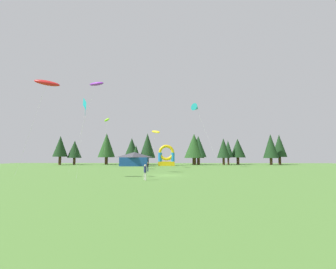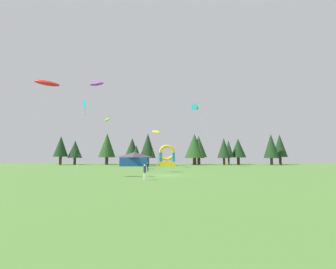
{
  "view_description": "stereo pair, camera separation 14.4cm",
  "coord_description": "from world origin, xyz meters",
  "px_view_note": "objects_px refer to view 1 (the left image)",
  "views": [
    {
      "loc": [
        1.01,
        -37.19,
        2.91
      ],
      "look_at": [
        0.0,
        7.67,
        6.63
      ],
      "focal_mm": 27.07,
      "sensor_mm": 36.0,
      "label": 1
    },
    {
      "loc": [
        1.15,
        -37.19,
        2.91
      ],
      "look_at": [
        0.0,
        7.67,
        6.63
      ],
      "focal_mm": 27.07,
      "sensor_mm": 36.0,
      "label": 2
    }
  ],
  "objects_px": {
    "person_midfield": "(148,166)",
    "inflatable_yellow_castle": "(166,158)",
    "festival_tent": "(134,159)",
    "kite_red_parafoil": "(47,83)",
    "kite_purple_parafoil": "(96,84)",
    "person_left_edge": "(145,171)",
    "kite_yellow_parafoil": "(156,132)",
    "kite_teal_delta": "(196,108)",
    "kite_cyan_diamond": "(86,105)",
    "kite_lime_parafoil": "(107,120)"
  },
  "relations": [
    {
      "from": "kite_purple_parafoil",
      "to": "kite_lime_parafoil",
      "type": "xyz_separation_m",
      "value": [
        -1.07,
        10.99,
        -4.54
      ]
    },
    {
      "from": "kite_lime_parafoil",
      "to": "inflatable_yellow_castle",
      "type": "height_order",
      "value": "kite_lime_parafoil"
    },
    {
      "from": "person_left_edge",
      "to": "kite_cyan_diamond",
      "type": "bearing_deg",
      "value": 4.14
    },
    {
      "from": "kite_yellow_parafoil",
      "to": "inflatable_yellow_castle",
      "type": "height_order",
      "value": "kite_yellow_parafoil"
    },
    {
      "from": "kite_yellow_parafoil",
      "to": "festival_tent",
      "type": "xyz_separation_m",
      "value": [
        -6.73,
        10.6,
        -6.56
      ]
    },
    {
      "from": "kite_red_parafoil",
      "to": "kite_purple_parafoil",
      "type": "bearing_deg",
      "value": 68.01
    },
    {
      "from": "festival_tent",
      "to": "kite_purple_parafoil",
      "type": "bearing_deg",
      "value": -93.97
    },
    {
      "from": "kite_purple_parafoil",
      "to": "person_left_edge",
      "type": "distance_m",
      "value": 20.17
    },
    {
      "from": "kite_purple_parafoil",
      "to": "inflatable_yellow_castle",
      "type": "bearing_deg",
      "value": 70.59
    },
    {
      "from": "kite_purple_parafoil",
      "to": "kite_cyan_diamond",
      "type": "distance_m",
      "value": 9.65
    },
    {
      "from": "person_midfield",
      "to": "inflatable_yellow_castle",
      "type": "height_order",
      "value": "inflatable_yellow_castle"
    },
    {
      "from": "kite_yellow_parafoil",
      "to": "person_left_edge",
      "type": "bearing_deg",
      "value": -88.38
    },
    {
      "from": "kite_teal_delta",
      "to": "inflatable_yellow_castle",
      "type": "bearing_deg",
      "value": 141.51
    },
    {
      "from": "kite_yellow_parafoil",
      "to": "person_left_edge",
      "type": "relative_size",
      "value": 4.91
    },
    {
      "from": "inflatable_yellow_castle",
      "to": "kite_purple_parafoil",
      "type": "bearing_deg",
      "value": -109.41
    },
    {
      "from": "person_left_edge",
      "to": "inflatable_yellow_castle",
      "type": "relative_size",
      "value": 0.31
    },
    {
      "from": "kite_cyan_diamond",
      "to": "kite_red_parafoil",
      "type": "bearing_deg",
      "value": -167.6
    },
    {
      "from": "inflatable_yellow_castle",
      "to": "person_left_edge",
      "type": "bearing_deg",
      "value": -91.8
    },
    {
      "from": "kite_purple_parafoil",
      "to": "kite_red_parafoil",
      "type": "bearing_deg",
      "value": -111.99
    },
    {
      "from": "person_midfield",
      "to": "person_left_edge",
      "type": "height_order",
      "value": "person_left_edge"
    },
    {
      "from": "person_midfield",
      "to": "inflatable_yellow_castle",
      "type": "relative_size",
      "value": 0.27
    },
    {
      "from": "kite_purple_parafoil",
      "to": "person_midfield",
      "type": "distance_m",
      "value": 17.02
    },
    {
      "from": "kite_teal_delta",
      "to": "inflatable_yellow_castle",
      "type": "xyz_separation_m",
      "value": [
        -7.98,
        6.35,
        -13.31
      ]
    },
    {
      "from": "kite_red_parafoil",
      "to": "inflatable_yellow_castle",
      "type": "height_order",
      "value": "kite_red_parafoil"
    },
    {
      "from": "kite_red_parafoil",
      "to": "festival_tent",
      "type": "bearing_deg",
      "value": 81.46
    },
    {
      "from": "kite_yellow_parafoil",
      "to": "kite_lime_parafoil",
      "type": "relative_size",
      "value": 0.84
    },
    {
      "from": "kite_yellow_parafoil",
      "to": "inflatable_yellow_castle",
      "type": "distance_m",
      "value": 14.45
    },
    {
      "from": "kite_red_parafoil",
      "to": "festival_tent",
      "type": "xyz_separation_m",
      "value": [
        5.68,
        37.83,
        -10.49
      ]
    },
    {
      "from": "kite_red_parafoil",
      "to": "kite_lime_parafoil",
      "type": "bearing_deg",
      "value": 82.59
    },
    {
      "from": "kite_purple_parafoil",
      "to": "kite_cyan_diamond",
      "type": "xyz_separation_m",
      "value": [
        1.17,
        -8.07,
        -5.16
      ]
    },
    {
      "from": "kite_cyan_diamond",
      "to": "festival_tent",
      "type": "height_order",
      "value": "kite_cyan_diamond"
    },
    {
      "from": "festival_tent",
      "to": "kite_teal_delta",
      "type": "bearing_deg",
      "value": -13.88
    },
    {
      "from": "kite_cyan_diamond",
      "to": "kite_teal_delta",
      "type": "bearing_deg",
      "value": 61.5
    },
    {
      "from": "kite_purple_parafoil",
      "to": "person_midfield",
      "type": "height_order",
      "value": "kite_purple_parafoil"
    },
    {
      "from": "kite_purple_parafoil",
      "to": "kite_cyan_diamond",
      "type": "bearing_deg",
      "value": -81.74
    },
    {
      "from": "kite_purple_parafoil",
      "to": "kite_cyan_diamond",
      "type": "height_order",
      "value": "kite_purple_parafoil"
    },
    {
      "from": "inflatable_yellow_castle",
      "to": "festival_tent",
      "type": "height_order",
      "value": "inflatable_yellow_castle"
    },
    {
      "from": "kite_cyan_diamond",
      "to": "inflatable_yellow_castle",
      "type": "distance_m",
      "value": 40.85
    },
    {
      "from": "kite_red_parafoil",
      "to": "kite_lime_parafoil",
      "type": "xyz_separation_m",
      "value": [
        2.62,
        20.13,
        -2.06
      ]
    },
    {
      "from": "kite_teal_delta",
      "to": "person_midfield",
      "type": "distance_m",
      "value": 26.27
    },
    {
      "from": "person_left_edge",
      "to": "kite_teal_delta",
      "type": "bearing_deg",
      "value": -79.98
    },
    {
      "from": "kite_purple_parafoil",
      "to": "person_left_edge",
      "type": "height_order",
      "value": "kite_purple_parafoil"
    },
    {
      "from": "person_left_edge",
      "to": "inflatable_yellow_castle",
      "type": "distance_m",
      "value": 42.1
    },
    {
      "from": "kite_lime_parafoil",
      "to": "festival_tent",
      "type": "relative_size",
      "value": 1.46
    },
    {
      "from": "kite_red_parafoil",
      "to": "inflatable_yellow_castle",
      "type": "distance_m",
      "value": 43.81
    },
    {
      "from": "kite_lime_parafoil",
      "to": "person_midfield",
      "type": "xyz_separation_m",
      "value": [
        9.24,
        -5.63,
        -9.39
      ]
    },
    {
      "from": "festival_tent",
      "to": "kite_red_parafoil",
      "type": "bearing_deg",
      "value": -98.54
    },
    {
      "from": "kite_yellow_parafoil",
      "to": "inflatable_yellow_castle",
      "type": "bearing_deg",
      "value": 80.42
    },
    {
      "from": "person_midfield",
      "to": "person_left_edge",
      "type": "relative_size",
      "value": 0.87
    },
    {
      "from": "person_midfield",
      "to": "kite_cyan_diamond",
      "type": "bearing_deg",
      "value": 78.02
    }
  ]
}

